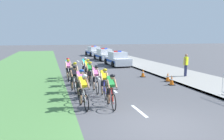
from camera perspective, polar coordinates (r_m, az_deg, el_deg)
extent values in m
plane|color=#4C4C51|center=(8.29, 11.06, -13.45)|extent=(160.00, 160.00, 0.00)
cube|color=gray|center=(23.36, 10.05, 0.93)|extent=(4.03, 60.00, 0.12)
cube|color=#9E9E99|center=(22.59, 5.63, 0.78)|extent=(0.16, 60.00, 0.13)
cube|color=#4C7F42|center=(21.22, -22.54, -0.50)|extent=(7.00, 60.00, 0.01)
cube|color=white|center=(9.58, 6.92, -10.28)|extent=(0.14, 1.60, 0.01)
cube|color=white|center=(13.22, 0.23, -4.96)|extent=(0.14, 1.60, 0.01)
cube|color=white|center=(17.02, -3.48, -1.94)|extent=(0.14, 1.60, 0.01)
cube|color=white|center=(20.89, -5.81, -0.02)|extent=(0.14, 1.60, 0.01)
cube|color=white|center=(24.80, -7.41, 1.29)|extent=(0.14, 1.60, 0.01)
cube|color=white|center=(28.74, -8.58, 2.24)|extent=(0.14, 1.60, 0.01)
torus|color=black|center=(9.45, -6.54, -8.26)|extent=(0.12, 0.72, 0.72)
cylinder|color=#99999E|center=(9.45, -6.54, -8.26)|extent=(0.07, 0.07, 0.06)
torus|color=black|center=(10.38, -8.03, -6.76)|extent=(0.12, 0.72, 0.72)
cylinder|color=#99999E|center=(10.38, -8.03, -6.76)|extent=(0.07, 0.07, 0.06)
cylinder|color=silver|center=(9.73, -7.31, -4.50)|extent=(0.10, 0.55, 0.04)
cylinder|color=silver|center=(9.64, -7.01, -6.60)|extent=(0.09, 0.48, 0.63)
cylinder|color=silver|center=(9.99, -7.57, -5.96)|extent=(0.04, 0.04, 0.65)
cylinder|color=black|center=(9.41, -6.76, -5.07)|extent=(0.42, 0.07, 0.03)
cube|color=black|center=(9.91, -7.61, -4.03)|extent=(0.12, 0.23, 0.05)
cube|color=yellow|center=(9.75, -7.45, -3.04)|extent=(0.34, 0.58, 0.45)
cube|color=black|center=(9.89, -7.60, -3.82)|extent=(0.30, 0.23, 0.18)
cylinder|color=black|center=(9.95, -6.98, -5.78)|extent=(0.13, 0.23, 0.40)
cylinder|color=#9E7051|center=(9.94, -6.83, -7.36)|extent=(0.11, 0.16, 0.36)
cylinder|color=black|center=(9.90, -7.99, -5.86)|extent=(0.13, 0.18, 0.40)
cylinder|color=#9E7051|center=(9.90, -7.85, -7.45)|extent=(0.10, 0.13, 0.36)
cylinder|color=#9E7051|center=(9.60, -6.19, -3.50)|extent=(0.12, 0.41, 0.35)
cylinder|color=#9E7051|center=(9.52, -8.05, -3.64)|extent=(0.12, 0.41, 0.35)
sphere|color=#9E7051|center=(9.42, -7.01, -1.95)|extent=(0.19, 0.19, 0.19)
ellipsoid|color=white|center=(9.40, -7.01, -1.57)|extent=(0.26, 0.34, 0.24)
torus|color=black|center=(9.45, 0.44, -8.20)|extent=(0.06, 0.72, 0.72)
cylinder|color=#99999E|center=(9.45, 0.44, -8.20)|extent=(0.06, 0.06, 0.06)
torus|color=black|center=(10.39, -0.95, -6.66)|extent=(0.06, 0.72, 0.72)
cylinder|color=#99999E|center=(10.39, -0.95, -6.66)|extent=(0.06, 0.06, 0.06)
cylinder|color=#B21919|center=(9.74, -0.22, -4.43)|extent=(0.05, 0.55, 0.04)
cylinder|color=#B21919|center=(9.65, 0.03, -6.53)|extent=(0.05, 0.48, 0.63)
cylinder|color=#B21919|center=(10.00, -0.50, -5.88)|extent=(0.04, 0.04, 0.65)
cylinder|color=black|center=(9.41, 0.29, -5.01)|extent=(0.42, 0.04, 0.03)
cube|color=black|center=(9.92, -0.50, -3.95)|extent=(0.11, 0.22, 0.05)
cube|color=green|center=(9.76, -0.33, -2.96)|extent=(0.30, 0.55, 0.45)
cube|color=black|center=(9.90, -0.49, -3.74)|extent=(0.29, 0.21, 0.18)
cylinder|color=black|center=(9.95, 0.09, -5.70)|extent=(0.12, 0.23, 0.40)
cylinder|color=#9E7051|center=(9.95, 0.20, -7.29)|extent=(0.09, 0.16, 0.36)
cylinder|color=black|center=(9.91, -0.92, -5.77)|extent=(0.11, 0.17, 0.40)
cylinder|color=#9E7051|center=(9.90, -0.81, -7.36)|extent=(0.09, 0.12, 0.36)
cylinder|color=#9E7051|center=(9.60, 0.91, -3.45)|extent=(0.09, 0.40, 0.35)
cylinder|color=#9E7051|center=(9.53, -0.96, -3.55)|extent=(0.09, 0.40, 0.35)
sphere|color=#9E7051|center=(9.43, 0.11, -1.88)|extent=(0.19, 0.19, 0.19)
ellipsoid|color=black|center=(9.41, 0.12, -1.50)|extent=(0.24, 0.32, 0.24)
torus|color=black|center=(10.86, -7.40, -6.06)|extent=(0.11, 0.72, 0.72)
cylinder|color=#99999E|center=(10.86, -7.40, -6.06)|extent=(0.07, 0.07, 0.06)
torus|color=black|center=(11.81, -8.57, -4.90)|extent=(0.11, 0.72, 0.72)
cylinder|color=#99999E|center=(11.81, -8.57, -4.90)|extent=(0.07, 0.07, 0.06)
cylinder|color=silver|center=(11.17, -8.01, -2.83)|extent=(0.09, 0.55, 0.04)
cylinder|color=silver|center=(11.07, -7.76, -4.64)|extent=(0.09, 0.48, 0.63)
cylinder|color=silver|center=(11.42, -8.21, -4.14)|extent=(0.04, 0.04, 0.65)
cylinder|color=black|center=(10.84, -7.58, -3.28)|extent=(0.42, 0.07, 0.03)
cube|color=black|center=(11.35, -8.24, -2.45)|extent=(0.12, 0.23, 0.05)
cube|color=pink|center=(11.20, -8.12, -1.56)|extent=(0.33, 0.58, 0.44)
cube|color=black|center=(11.34, -8.23, -2.26)|extent=(0.30, 0.23, 0.18)
cylinder|color=black|center=(11.38, -7.70, -3.98)|extent=(0.13, 0.23, 0.40)
cylinder|color=tan|center=(11.36, -7.58, -5.36)|extent=(0.10, 0.16, 0.36)
cylinder|color=black|center=(11.34, -8.58, -4.04)|extent=(0.13, 0.18, 0.40)
cylinder|color=tan|center=(11.32, -8.47, -5.43)|extent=(0.10, 0.13, 0.36)
cylinder|color=tan|center=(11.04, -7.05, -1.95)|extent=(0.11, 0.41, 0.35)
cylinder|color=tan|center=(10.96, -8.67, -2.05)|extent=(0.11, 0.41, 0.35)
sphere|color=tan|center=(10.87, -7.79, -0.57)|extent=(0.19, 0.19, 0.19)
ellipsoid|color=blue|center=(10.85, -7.78, -0.24)|extent=(0.26, 0.33, 0.24)
torus|color=black|center=(11.07, -1.57, -5.71)|extent=(0.08, 0.73, 0.72)
cylinder|color=#99999E|center=(11.07, -1.57, -5.71)|extent=(0.06, 0.06, 0.06)
torus|color=black|center=(12.02, -2.52, -4.57)|extent=(0.08, 0.73, 0.72)
cylinder|color=#99999E|center=(12.02, -2.52, -4.57)|extent=(0.06, 0.06, 0.06)
cylinder|color=#1E1E99|center=(11.38, -2.03, -2.54)|extent=(0.06, 0.55, 0.04)
cylinder|color=#1E1E99|center=(11.28, -1.85, -4.32)|extent=(0.06, 0.48, 0.63)
cylinder|color=#1E1E99|center=(11.64, -2.21, -3.83)|extent=(0.04, 0.04, 0.65)
cylinder|color=black|center=(11.05, -1.68, -2.98)|extent=(0.42, 0.05, 0.03)
cube|color=black|center=(11.57, -2.22, -2.16)|extent=(0.11, 0.22, 0.05)
cube|color=yellow|center=(11.41, -2.11, -1.29)|extent=(0.31, 0.55, 0.47)
cube|color=black|center=(11.55, -2.21, -1.98)|extent=(0.29, 0.21, 0.18)
cylinder|color=black|center=(11.59, -1.72, -3.67)|extent=(0.12, 0.23, 0.40)
cylinder|color=tan|center=(11.57, -1.63, -5.03)|extent=(0.10, 0.16, 0.36)
cylinder|color=black|center=(11.55, -2.59, -3.71)|extent=(0.12, 0.17, 0.40)
cylinder|color=tan|center=(11.54, -2.51, -5.08)|extent=(0.10, 0.13, 0.36)
cylinder|color=tan|center=(11.24, -1.10, -1.69)|extent=(0.10, 0.40, 0.35)
cylinder|color=tan|center=(11.18, -2.70, -1.75)|extent=(0.10, 0.40, 0.35)
sphere|color=tan|center=(11.08, -1.82, -0.32)|extent=(0.19, 0.19, 0.19)
ellipsoid|color=yellow|center=(11.06, -1.81, 0.00)|extent=(0.24, 0.33, 0.24)
torus|color=black|center=(12.24, -9.14, -4.43)|extent=(0.13, 0.72, 0.72)
cylinder|color=#99999E|center=(12.24, -9.14, -4.43)|extent=(0.07, 0.07, 0.06)
torus|color=black|center=(13.20, -10.13, -3.52)|extent=(0.13, 0.72, 0.72)
cylinder|color=#99999E|center=(13.20, -10.13, -3.52)|extent=(0.07, 0.07, 0.06)
cylinder|color=silver|center=(12.57, -9.66, -1.61)|extent=(0.10, 0.55, 0.04)
cylinder|color=silver|center=(12.46, -9.45, -3.21)|extent=(0.09, 0.48, 0.63)
cylinder|color=silver|center=(12.82, -9.83, -2.80)|extent=(0.04, 0.04, 0.65)
cylinder|color=black|center=(12.24, -9.30, -1.97)|extent=(0.42, 0.08, 0.03)
cube|color=black|center=(12.75, -9.86, -1.28)|extent=(0.12, 0.23, 0.05)
cube|color=black|center=(12.60, -9.77, -0.48)|extent=(0.34, 0.57, 0.46)
cube|color=black|center=(12.74, -9.86, -1.11)|extent=(0.30, 0.23, 0.18)
cylinder|color=black|center=(12.77, -9.38, -2.65)|extent=(0.13, 0.23, 0.40)
cylinder|color=#9E7051|center=(12.75, -9.27, -3.88)|extent=(0.11, 0.16, 0.36)
cylinder|color=black|center=(12.73, -10.17, -2.70)|extent=(0.13, 0.18, 0.40)
cylinder|color=#9E7051|center=(12.71, -10.06, -3.93)|extent=(0.10, 0.13, 0.36)
cylinder|color=#9E7051|center=(12.44, -8.82, -0.81)|extent=(0.12, 0.41, 0.35)
cylinder|color=#9E7051|center=(12.37, -10.27, -0.89)|extent=(0.12, 0.41, 0.35)
sphere|color=#9E7051|center=(12.28, -9.49, 0.43)|extent=(0.19, 0.19, 0.19)
ellipsoid|color=black|center=(12.26, -9.49, 0.72)|extent=(0.26, 0.34, 0.24)
torus|color=black|center=(12.12, -3.73, -4.48)|extent=(0.04, 0.72, 0.72)
cylinder|color=#99999E|center=(12.12, -3.73, -4.48)|extent=(0.06, 0.06, 0.06)
torus|color=black|center=(13.08, -4.65, -3.52)|extent=(0.04, 0.72, 0.72)
cylinder|color=#99999E|center=(13.08, -4.65, -3.52)|extent=(0.06, 0.06, 0.06)
cylinder|color=silver|center=(12.44, -4.19, -1.61)|extent=(0.04, 0.55, 0.04)
cylinder|color=silver|center=(12.34, -4.01, -3.23)|extent=(0.04, 0.48, 0.63)
cylinder|color=silver|center=(12.69, -4.35, -2.81)|extent=(0.04, 0.04, 0.65)
cylinder|color=black|center=(12.11, -3.85, -1.98)|extent=(0.42, 0.03, 0.03)
cube|color=black|center=(12.63, -4.37, -1.28)|extent=(0.10, 0.22, 0.05)
cube|color=pink|center=(12.48, -4.27, -0.47)|extent=(0.28, 0.55, 0.45)
cube|color=black|center=(12.61, -4.37, -1.11)|extent=(0.28, 0.20, 0.18)
cylinder|color=black|center=(12.64, -3.90, -2.66)|extent=(0.11, 0.22, 0.40)
cylinder|color=beige|center=(12.62, -3.82, -3.91)|extent=(0.09, 0.15, 0.36)
cylinder|color=black|center=(12.61, -4.70, -2.70)|extent=(0.11, 0.17, 0.40)
cylinder|color=beige|center=(12.59, -4.62, -3.95)|extent=(0.09, 0.12, 0.36)
cylinder|color=beige|center=(12.31, -3.34, -0.82)|extent=(0.08, 0.40, 0.35)
cylinder|color=beige|center=(12.24, -4.80, -0.88)|extent=(0.08, 0.40, 0.35)
sphere|color=beige|center=(12.15, -4.00, 0.44)|extent=(0.19, 0.19, 0.19)
ellipsoid|color=black|center=(12.13, -3.99, 0.74)|extent=(0.23, 0.31, 0.24)
torus|color=black|center=(13.91, -9.17, -2.88)|extent=(0.08, 0.73, 0.72)
cylinder|color=#99999E|center=(13.91, -9.17, -2.88)|extent=(0.06, 0.06, 0.06)
torus|color=black|center=(14.88, -9.80, -2.15)|extent=(0.08, 0.73, 0.72)
cylinder|color=#99999E|center=(14.88, -9.80, -2.15)|extent=(0.06, 0.06, 0.06)
cylinder|color=silver|center=(14.26, -9.52, -0.41)|extent=(0.06, 0.55, 0.04)
cylinder|color=silver|center=(14.14, -9.37, -1.81)|extent=(0.06, 0.48, 0.63)
cylinder|color=silver|center=(14.50, -9.61, -1.48)|extent=(0.04, 0.04, 0.65)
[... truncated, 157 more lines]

